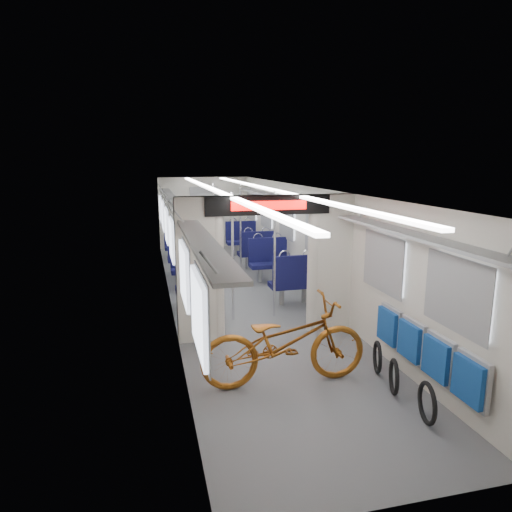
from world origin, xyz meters
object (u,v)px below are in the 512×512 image
at_px(seat_bay_near_right, 280,267).
at_px(seat_bay_near_left, 194,273).
at_px(flip_bench, 424,349).
at_px(seat_bay_far_right, 248,242).
at_px(stanchion_far_left, 214,232).
at_px(bike_hoop_a, 427,405).
at_px(stanchion_far_right, 241,230).
at_px(seat_bay_far_left, 183,248).
at_px(stanchion_near_right, 275,255).
at_px(bicycle, 285,342).
at_px(bike_hoop_c, 377,359).
at_px(bike_hoop_b, 394,378).
at_px(stanchion_near_left, 233,258).

bearing_deg(seat_bay_near_right, seat_bay_near_left, 179.45).
relative_size(flip_bench, seat_bay_near_left, 1.11).
distance_m(seat_bay_near_left, seat_bay_far_right, 3.67).
xyz_separation_m(seat_bay_far_right, stanchion_far_left, (-1.23, -1.76, 0.59)).
relative_size(seat_bay_near_left, seat_bay_near_right, 0.87).
xyz_separation_m(bike_hoop_a, stanchion_far_right, (-0.64, 6.89, 0.94)).
bearing_deg(seat_bay_near_right, bike_hoop_a, -89.01).
relative_size(seat_bay_far_left, stanchion_near_right, 0.88).
bearing_deg(stanchion_near_right, bike_hoop_a, -80.19).
relative_size(bicycle, seat_bay_near_left, 1.12).
bearing_deg(stanchion_far_right, stanchion_near_right, -90.23).
bearing_deg(stanchion_near_right, bike_hoop_c, -74.05).
height_order(seat_bay_far_left, seat_bay_far_right, seat_bay_far_right).
distance_m(seat_bay_far_right, stanchion_near_right, 4.75).
height_order(bike_hoop_b, stanchion_far_left, stanchion_far_left).
bearing_deg(flip_bench, seat_bay_far_left, 106.85).
relative_size(seat_bay_far_left, stanchion_far_right, 0.88).
bearing_deg(seat_bay_far_right, flip_bench, -86.96).
relative_size(stanchion_near_left, stanchion_far_left, 1.00).
relative_size(bike_hoop_b, stanchion_far_left, 0.20).
bearing_deg(stanchion_near_left, stanchion_far_left, 87.90).
relative_size(seat_bay_far_left, stanchion_near_left, 0.88).
bearing_deg(bike_hoop_c, seat_bay_near_left, 116.52).
relative_size(bike_hoop_b, bike_hoop_c, 1.02).
relative_size(bike_hoop_b, seat_bay_near_right, 0.20).
distance_m(bike_hoop_c, stanchion_near_left, 3.09).
height_order(stanchion_near_left, stanchion_far_right, same).
bearing_deg(stanchion_far_left, bike_hoop_c, -75.66).
bearing_deg(seat_bay_far_left, bike_hoop_b, -75.40).
height_order(seat_bay_far_right, stanchion_near_left, stanchion_near_left).
bearing_deg(stanchion_far_right, seat_bay_far_left, 136.24).
height_order(bicycle, seat_bay_far_right, same).
xyz_separation_m(bicycle, bike_hoop_c, (1.32, -0.01, -0.37)).
distance_m(bike_hoop_c, seat_bay_near_left, 4.57).
distance_m(seat_bay_near_right, stanchion_near_left, 2.12).
bearing_deg(bike_hoop_a, stanchion_near_left, 110.80).
height_order(seat_bay_far_right, stanchion_far_left, stanchion_far_left).
bearing_deg(bike_hoop_c, stanchion_near_right, 105.95).
bearing_deg(flip_bench, bike_hoop_b, 167.29).
distance_m(bicycle, seat_bay_far_right, 7.32).
distance_m(bike_hoop_b, seat_bay_far_left, 7.74).
height_order(flip_bench, bike_hoop_a, flip_bench).
relative_size(bike_hoop_a, seat_bay_near_left, 0.25).
bearing_deg(bike_hoop_c, stanchion_far_right, 97.24).
relative_size(seat_bay_far_right, stanchion_far_right, 0.95).
bearing_deg(stanchion_far_right, seat_bay_far_right, 70.81).
xyz_separation_m(stanchion_near_right, stanchion_far_right, (0.01, 3.09, 0.00)).
distance_m(bike_hoop_a, stanchion_near_right, 3.96).
distance_m(stanchion_near_left, stanchion_far_left, 2.94).
height_order(flip_bench, seat_bay_far_left, seat_bay_far_left).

